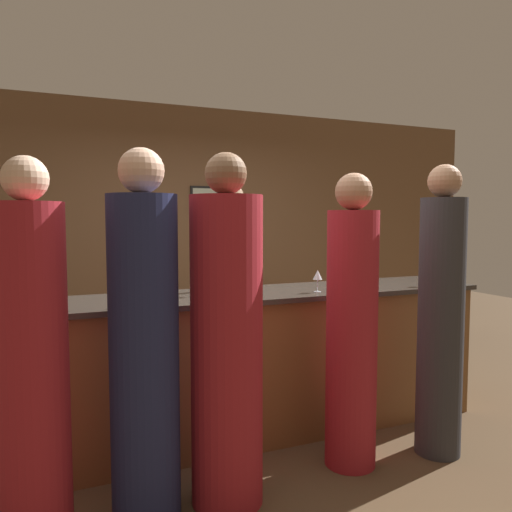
{
  "coord_description": "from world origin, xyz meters",
  "views": [
    {
      "loc": [
        -1.39,
        -3.24,
        1.56
      ],
      "look_at": [
        0.03,
        0.1,
        1.28
      ],
      "focal_mm": 35.0,
      "sensor_mm": 36.0,
      "label": 1
    }
  ],
  "objects_px": {
    "guest_1": "(227,344)",
    "guest_4": "(32,368)",
    "bartender": "(231,299)",
    "guest_0": "(441,318)",
    "guest_3": "(144,350)",
    "guest_2": "(352,330)",
    "wine_bottle_0": "(204,274)"
  },
  "relations": [
    {
      "from": "guest_2",
      "to": "guest_1",
      "type": "bearing_deg",
      "value": -174.16
    },
    {
      "from": "guest_1",
      "to": "guest_2",
      "type": "relative_size",
      "value": 1.04
    },
    {
      "from": "bartender",
      "to": "guest_1",
      "type": "height_order",
      "value": "guest_1"
    },
    {
      "from": "guest_3",
      "to": "wine_bottle_0",
      "type": "bearing_deg",
      "value": 56.35
    },
    {
      "from": "bartender",
      "to": "guest_1",
      "type": "relative_size",
      "value": 0.97
    },
    {
      "from": "wine_bottle_0",
      "to": "guest_1",
      "type": "bearing_deg",
      "value": -99.97
    },
    {
      "from": "guest_1",
      "to": "wine_bottle_0",
      "type": "bearing_deg",
      "value": 80.03
    },
    {
      "from": "bartender",
      "to": "guest_0",
      "type": "height_order",
      "value": "guest_0"
    },
    {
      "from": "guest_2",
      "to": "wine_bottle_0",
      "type": "height_order",
      "value": "guest_2"
    },
    {
      "from": "guest_3",
      "to": "bartender",
      "type": "bearing_deg",
      "value": 55.67
    },
    {
      "from": "bartender",
      "to": "guest_0",
      "type": "xyz_separation_m",
      "value": [
        0.9,
        -1.53,
        0.04
      ]
    },
    {
      "from": "guest_0",
      "to": "guest_2",
      "type": "relative_size",
      "value": 1.04
    },
    {
      "from": "guest_2",
      "to": "guest_4",
      "type": "xyz_separation_m",
      "value": [
        -1.82,
        -0.07,
        -0.0
      ]
    },
    {
      "from": "guest_1",
      "to": "guest_2",
      "type": "bearing_deg",
      "value": 5.84
    },
    {
      "from": "guest_3",
      "to": "guest_0",
      "type": "bearing_deg",
      "value": -0.88
    },
    {
      "from": "guest_2",
      "to": "wine_bottle_0",
      "type": "relative_size",
      "value": 5.64
    },
    {
      "from": "bartender",
      "to": "guest_2",
      "type": "height_order",
      "value": "bartender"
    },
    {
      "from": "guest_3",
      "to": "guest_4",
      "type": "xyz_separation_m",
      "value": [
        -0.52,
        0.0,
        -0.03
      ]
    },
    {
      "from": "guest_0",
      "to": "wine_bottle_0",
      "type": "distance_m",
      "value": 1.64
    },
    {
      "from": "bartender",
      "to": "guest_1",
      "type": "bearing_deg",
      "value": 68.91
    },
    {
      "from": "guest_1",
      "to": "guest_4",
      "type": "height_order",
      "value": "guest_1"
    },
    {
      "from": "bartender",
      "to": "guest_4",
      "type": "height_order",
      "value": "bartender"
    },
    {
      "from": "guest_4",
      "to": "wine_bottle_0",
      "type": "xyz_separation_m",
      "value": [
        1.12,
        0.9,
        0.3
      ]
    },
    {
      "from": "bartender",
      "to": "guest_3",
      "type": "distance_m",
      "value": 1.82
    },
    {
      "from": "guest_4",
      "to": "wine_bottle_0",
      "type": "relative_size",
      "value": 5.67
    },
    {
      "from": "guest_3",
      "to": "guest_4",
      "type": "bearing_deg",
      "value": 179.92
    },
    {
      "from": "guest_0",
      "to": "guest_1",
      "type": "height_order",
      "value": "guest_1"
    },
    {
      "from": "guest_4",
      "to": "wine_bottle_0",
      "type": "height_order",
      "value": "guest_4"
    },
    {
      "from": "bartender",
      "to": "wine_bottle_0",
      "type": "xyz_separation_m",
      "value": [
        -0.42,
        -0.6,
        0.3
      ]
    },
    {
      "from": "bartender",
      "to": "guest_4",
      "type": "xyz_separation_m",
      "value": [
        -1.55,
        -1.5,
        -0.0
      ]
    },
    {
      "from": "guest_0",
      "to": "wine_bottle_0",
      "type": "xyz_separation_m",
      "value": [
        -1.32,
        0.93,
        0.25
      ]
    },
    {
      "from": "guest_3",
      "to": "guest_2",
      "type": "bearing_deg",
      "value": 2.99
    }
  ]
}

